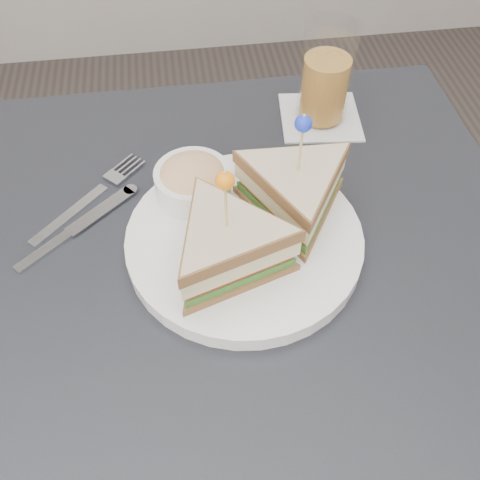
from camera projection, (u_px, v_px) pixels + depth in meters
name	position (u px, v px, depth m)	size (l,w,h in m)	color
ground_plane	(236.00, 460.00, 1.24)	(3.50, 3.50, 0.00)	#3F3833
table	(234.00, 305.00, 0.72)	(0.80, 0.80, 0.75)	black
plate_meal	(251.00, 219.00, 0.65)	(0.36, 0.36, 0.18)	white
cutlery_fork	(94.00, 194.00, 0.74)	(0.16, 0.16, 0.01)	silver
cutlery_knife	(74.00, 230.00, 0.70)	(0.16, 0.14, 0.01)	silver
drink_set	(325.00, 80.00, 0.80)	(0.14, 0.14, 0.16)	silver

